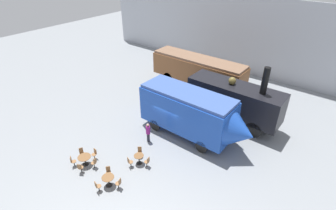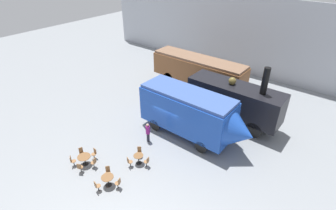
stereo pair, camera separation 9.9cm
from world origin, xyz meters
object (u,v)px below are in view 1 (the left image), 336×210
object	(u,v)px
streamlined_locomotive	(194,113)
cafe_table_near	(139,158)
cafe_table_far	(108,179)
visitor_person	(148,132)
cafe_table_mid	(85,158)
passenger_coach_wooden	(198,69)
cafe_chair_0	(147,161)
steam_locomotive	(234,99)

from	to	relation	value
streamlined_locomotive	cafe_table_near	bearing A→B (deg)	-104.09
cafe_table_far	visitor_person	bearing A→B (deg)	101.44
cafe_table_mid	passenger_coach_wooden	bearing A→B (deg)	91.46
visitor_person	streamlined_locomotive	bearing A→B (deg)	49.08
cafe_table_mid	cafe_chair_0	bearing A→B (deg)	35.16
cafe_table_near	cafe_chair_0	world-z (taller)	cafe_chair_0
passenger_coach_wooden	steam_locomotive	bearing A→B (deg)	-31.63
steam_locomotive	visitor_person	world-z (taller)	steam_locomotive
cafe_table_near	cafe_table_mid	xyz separation A→B (m)	(-2.96, -2.48, 0.05)
cafe_table_near	cafe_chair_0	distance (m)	0.73
streamlined_locomotive	cafe_table_near	size ratio (longest dim) A/B	12.85
steam_locomotive	cafe_table_far	size ratio (longest dim) A/B	10.06
steam_locomotive	cafe_table_mid	bearing A→B (deg)	-116.13
passenger_coach_wooden	streamlined_locomotive	distance (m)	9.10
steam_locomotive	visitor_person	size ratio (longest dim) A/B	4.79
steam_locomotive	cafe_chair_0	xyz separation A→B (m)	(-2.04, -9.07, -1.72)
steam_locomotive	cafe_table_near	distance (m)	9.73
passenger_coach_wooden	cafe_table_mid	size ratio (longest dim) A/B	11.36
cafe_table_far	passenger_coach_wooden	bearing A→B (deg)	101.58
cafe_table_near	cafe_table_far	size ratio (longest dim) A/B	0.90
visitor_person	passenger_coach_wooden	bearing A→B (deg)	101.65
cafe_table_mid	cafe_chair_0	distance (m)	4.50
streamlined_locomotive	cafe_table_mid	distance (m)	8.86
steam_locomotive	visitor_person	xyz separation A→B (m)	(-3.92, -6.88, -1.30)
cafe_table_mid	cafe_table_far	distance (m)	2.83
passenger_coach_wooden	streamlined_locomotive	bearing A→B (deg)	-59.33
steam_locomotive	cafe_table_far	bearing A→B (deg)	-103.67
cafe_table_far	cafe_chair_0	world-z (taller)	cafe_chair_0
cafe_table_mid	cafe_chair_0	size ratio (longest dim) A/B	1.07
passenger_coach_wooden	cafe_table_far	xyz separation A→B (m)	(3.21, -15.68, -1.52)
passenger_coach_wooden	cafe_table_mid	distance (m)	15.50
cafe_table_mid	visitor_person	distance (m)	5.12
cafe_chair_0	cafe_table_far	bearing A→B (deg)	64.20
cafe_table_mid	cafe_table_far	bearing A→B (deg)	-5.19
cafe_table_mid	cafe_table_near	bearing A→B (deg)	39.90
passenger_coach_wooden	cafe_chair_0	distance (m)	13.55
cafe_table_near	visitor_person	world-z (taller)	visitor_person
streamlined_locomotive	visitor_person	bearing A→B (deg)	-130.92
cafe_chair_0	visitor_person	world-z (taller)	visitor_person
cafe_table_far	visitor_person	size ratio (longest dim) A/B	0.48
passenger_coach_wooden	streamlined_locomotive	world-z (taller)	streamlined_locomotive
passenger_coach_wooden	steam_locomotive	xyz separation A→B (m)	(6.11, -3.76, 0.13)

